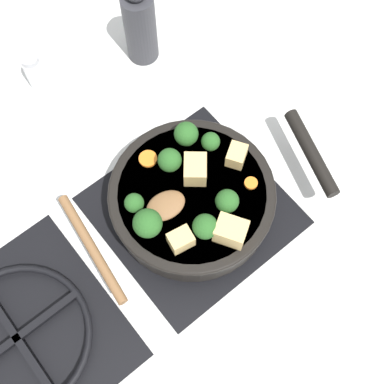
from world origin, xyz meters
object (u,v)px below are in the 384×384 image
Objects in this scene: wooden_spoon at (127,228)px; pepper_mill at (140,24)px; salt_shaker at (35,72)px; skillet_pan at (193,198)px.

pepper_mill is (0.32, -0.26, -0.01)m from wooden_spoon.
wooden_spoon is 0.41m from pepper_mill.
wooden_spoon is 2.33× the size of salt_shaker.
wooden_spoon is at bearing 140.47° from pepper_mill.
salt_shaker is (0.39, -0.06, -0.05)m from wooden_spoon.
wooden_spoon reaches higher than skillet_pan.
skillet_pan is 4.48× the size of salt_shaker.
pepper_mill is at bearing -22.64° from skillet_pan.
skillet_pan is 0.41m from salt_shaker.
salt_shaker is (0.07, 0.21, -0.04)m from pepper_mill.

